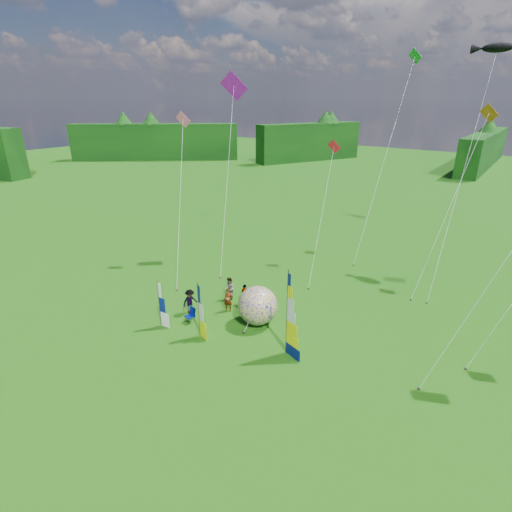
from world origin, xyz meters
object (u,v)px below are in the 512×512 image
Objects in this scene: spectator_a at (228,300)px; spectator_d at (245,295)px; feather_banner_main at (287,314)px; side_banner_left at (199,311)px; side_banner_far at (159,304)px; bol_inflatable at (258,306)px; spectator_c at (190,302)px; spectator_b at (229,289)px; kite_whale at (465,164)px; camp_chair at (190,315)px.

spectator_a reaches higher than spectator_d.
feather_banner_main is 3.05× the size of spectator_a.
side_banner_left is 1.13× the size of side_banner_far.
bol_inflatable is 1.46× the size of spectator_c.
spectator_d is (2.35, 3.27, -0.11)m from spectator_c.
bol_inflatable is at bearing 11.27° from spectator_b.
side_banner_far is 6.33m from spectator_d.
spectator_c is at bearing 75.65° from side_banner_far.
bol_inflatable is (5.06, 4.06, -0.27)m from side_banner_far.
spectator_d is (2.77, 5.63, -0.80)m from side_banner_far.
kite_whale reaches higher than side_banner_left.
spectator_a is 2.99m from camp_chair.
spectator_a is 0.09× the size of kite_whale.
kite_whale is at bearing 90.06° from feather_banner_main.
camp_chair is (-0.08, -4.16, -0.35)m from spectator_b.
side_banner_left is 5.30m from spectator_b.
spectator_a is 2.68m from spectator_c.
side_banner_left reaches higher than side_banner_far.
spectator_a is 0.97× the size of spectator_b.
feather_banner_main reaches higher than spectator_a.
kite_whale reaches higher than feather_banner_main.
side_banner_left is 1.98× the size of spectator_c.
feather_banner_main is at bearing 175.06° from spectator_d.
side_banner_far is at bearing -143.19° from spectator_a.
spectator_d is 0.08× the size of kite_whale.
side_banner_far is 24.52m from kite_whale.
spectator_d is (1.41, 0.05, -0.08)m from spectator_b.
camp_chair is (-3.78, -2.64, -0.80)m from bol_inflatable.
feather_banner_main reaches higher than spectator_d.
bol_inflatable is 1.65× the size of spectator_d.
side_banner_far reaches higher than spectator_d.
kite_whale is (12.34, 13.10, 8.74)m from spectator_b.
spectator_b is 3.36m from spectator_c.
spectator_c is 1.14× the size of spectator_d.
bol_inflatable is 1.51× the size of spectator_b.
spectator_c reaches higher than camp_chair.
side_banner_left is at bearing 117.95° from spectator_d.
feather_banner_main is at bearing 11.27° from side_banner_far.
side_banner_left is at bearing -109.81° from spectator_c.
side_banner_left reaches higher than camp_chair.
spectator_a is at bearing 56.04° from side_banner_far.
side_banner_far is 1.20× the size of bol_inflatable.
spectator_d is at bearing -135.99° from kite_whale.
bol_inflatable is (-3.33, 1.75, -1.29)m from feather_banner_main.
feather_banner_main is 3.98m from bol_inflatable.
bol_inflatable reaches higher than spectator_b.
side_banner_left is 3.21m from spectator_c.
spectator_c is 1.72× the size of camp_chair.
side_banner_far is (-2.98, -0.62, -0.21)m from side_banner_left.
spectator_b is (1.37, 5.58, -0.72)m from side_banner_far.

